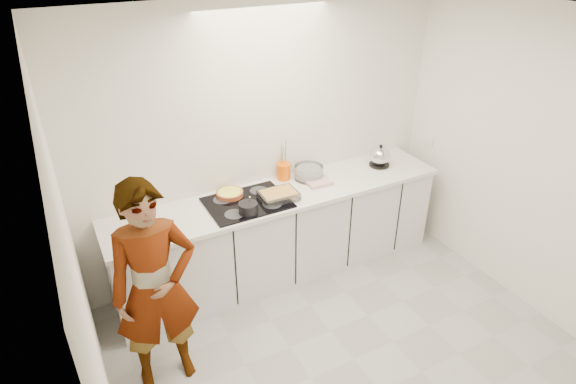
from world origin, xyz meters
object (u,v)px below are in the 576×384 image
saucepan (248,208)px  tart_dish (230,193)px  mixing_bowl (309,173)px  cook (155,289)px  baking_dish (279,195)px  kettle (380,157)px  hob (247,203)px  utensil_crock (284,171)px

saucepan → tart_dish: bearing=94.7°
mixing_bowl → cook: 1.93m
baking_dish → cook: bearing=-154.6°
baking_dish → kettle: 1.24m
baking_dish → mixing_bowl: 0.51m
baking_dish → tart_dish: bearing=145.7°
hob → tart_dish: bearing=117.6°
baking_dish → cook: (-1.28, -0.61, -0.11)m
tart_dish → cook: cook is taller
utensil_crock → mixing_bowl: bearing=-25.1°
kettle → utensil_crock: (-1.00, 0.20, -0.02)m
tart_dish → cook: (-0.91, -0.86, -0.10)m
cook → mixing_bowl: bearing=28.6°
tart_dish → baking_dish: baking_dish is taller
kettle → utensil_crock: bearing=168.8°
hob → utensil_crock: bearing=27.7°
hob → kettle: size_ratio=3.05×
hob → cook: (-1.01, -0.68, -0.07)m
kettle → cook: 2.63m
mixing_bowl → utensil_crock: size_ratio=1.95×
hob → tart_dish: 0.20m
utensil_crock → cook: bearing=-147.9°
mixing_bowl → kettle: kettle is taller
hob → mixing_bowl: mixing_bowl is taller
saucepan → kettle: size_ratio=0.90×
hob → saucepan: size_ratio=3.39×
tart_dish → mixing_bowl: size_ratio=0.83×
kettle → cook: cook is taller
saucepan → utensil_crock: (0.57, 0.44, 0.02)m
kettle → utensil_crock: kettle is taller
baking_dish → kettle: (1.23, 0.14, 0.05)m
saucepan → cook: (-0.94, -0.51, -0.12)m
kettle → cook: size_ratio=0.14×
cook → tart_dish: bearing=46.0°
hob → baking_dish: (0.28, -0.07, 0.04)m
hob → mixing_bowl: size_ratio=2.25×
saucepan → baking_dish: 0.36m
cook → kettle: bearing=19.2°
saucepan → cook: size_ratio=0.13×
kettle → saucepan: bearing=-171.4°
saucepan → baking_dish: (0.34, 0.10, -0.01)m
hob → mixing_bowl: (0.73, 0.16, 0.05)m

